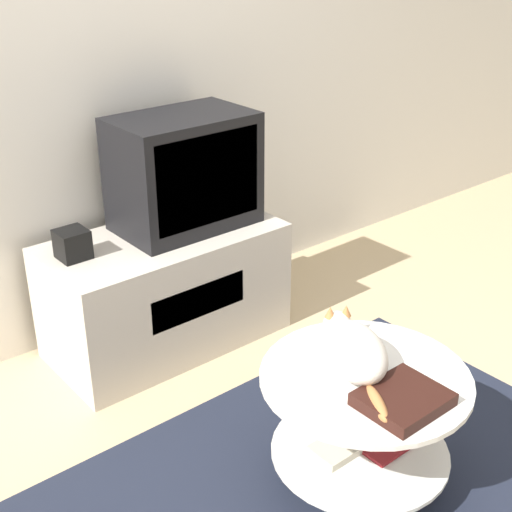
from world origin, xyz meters
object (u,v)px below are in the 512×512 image
(speaker, at_px, (72,244))
(cat, at_px, (353,349))
(dvd_box, at_px, (403,399))
(tv, at_px, (184,172))

(speaker, relative_size, cat, 0.24)
(dvd_box, relative_size, cat, 0.51)
(cat, bearing_deg, tv, 21.28)
(speaker, relative_size, dvd_box, 0.48)
(dvd_box, xyz_separation_m, cat, (0.03, 0.23, 0.04))
(tv, xyz_separation_m, speaker, (-0.54, 0.01, -0.19))
(speaker, xyz_separation_m, cat, (0.38, -1.18, -0.06))
(dvd_box, bearing_deg, cat, 82.57)
(dvd_box, bearing_deg, speaker, 103.75)
(tv, height_order, cat, tv)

